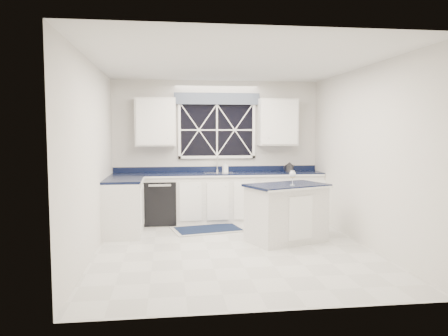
{
  "coord_description": "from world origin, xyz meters",
  "views": [
    {
      "loc": [
        -0.96,
        -6.23,
        1.75
      ],
      "look_at": [
        -0.1,
        0.4,
        1.17
      ],
      "focal_mm": 35.0,
      "sensor_mm": 36.0,
      "label": 1
    }
  ],
  "objects": [
    {
      "name": "ground",
      "position": [
        0.0,
        0.0,
        0.0
      ],
      "size": [
        4.5,
        4.5,
        0.0
      ],
      "primitive_type": "plane",
      "color": "beige",
      "rests_on": "ground"
    },
    {
      "name": "wine_glass",
      "position": [
        0.94,
        0.21,
        1.06
      ],
      "size": [
        0.1,
        0.1,
        0.23
      ],
      "color": "silver",
      "rests_on": "island"
    },
    {
      "name": "back_wall",
      "position": [
        0.0,
        2.25,
        1.35
      ],
      "size": [
        4.0,
        0.1,
        2.7
      ],
      "primitive_type": "cube",
      "color": "silver",
      "rests_on": "ground"
    },
    {
      "name": "faucet",
      "position": [
        0.0,
        2.14,
        1.1
      ],
      "size": [
        0.05,
        0.2,
        0.3
      ],
      "color": "silver",
      "rests_on": "countertop"
    },
    {
      "name": "countertop",
      "position": [
        0.0,
        1.95,
        0.92
      ],
      "size": [
        3.98,
        0.64,
        0.04
      ],
      "primitive_type": "cube",
      "color": "black",
      "rests_on": "base_cabinets"
    },
    {
      "name": "base_cabinets",
      "position": [
        -0.33,
        1.78,
        0.45
      ],
      "size": [
        3.99,
        1.6,
        0.9
      ],
      "color": "white",
      "rests_on": "ground"
    },
    {
      "name": "dishwasher",
      "position": [
        -1.1,
        1.95,
        0.41
      ],
      "size": [
        0.6,
        0.58,
        0.82
      ],
      "primitive_type": "cube",
      "color": "black",
      "rests_on": "ground"
    },
    {
      "name": "upper_cabinets",
      "position": [
        0.0,
        2.08,
        1.9
      ],
      "size": [
        3.1,
        0.34,
        0.9
      ],
      "color": "white",
      "rests_on": "ground"
    },
    {
      "name": "soap_bottle",
      "position": [
        0.15,
        2.13,
        1.04
      ],
      "size": [
        0.11,
        0.11,
        0.2
      ],
      "primitive_type": "imported",
      "rotation": [
        0.0,
        0.0,
        0.27
      ],
      "color": "silver",
      "rests_on": "countertop"
    },
    {
      "name": "rug",
      "position": [
        -0.26,
        1.29,
        0.01
      ],
      "size": [
        1.36,
        0.99,
        0.02
      ],
      "rotation": [
        0.0,
        0.0,
        0.21
      ],
      "color": "#A2A19D",
      "rests_on": "ground"
    },
    {
      "name": "island",
      "position": [
        0.89,
        0.35,
        0.46
      ],
      "size": [
        1.4,
        1.13,
        0.91
      ],
      "rotation": [
        0.0,
        0.0,
        0.38
      ],
      "color": "white",
      "rests_on": "ground"
    },
    {
      "name": "kettle",
      "position": [
        1.41,
        2.03,
        1.03
      ],
      "size": [
        0.25,
        0.2,
        0.19
      ],
      "rotation": [
        0.0,
        0.0,
        0.35
      ],
      "color": "#2D2D2F",
      "rests_on": "countertop"
    },
    {
      "name": "window",
      "position": [
        0.0,
        2.2,
        1.83
      ],
      "size": [
        1.65,
        0.09,
        1.26
      ],
      "color": "black",
      "rests_on": "ground"
    }
  ]
}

